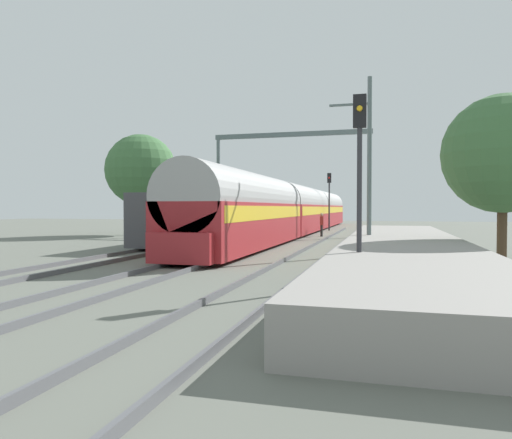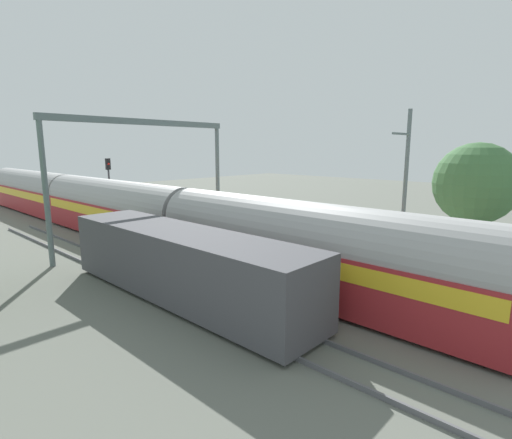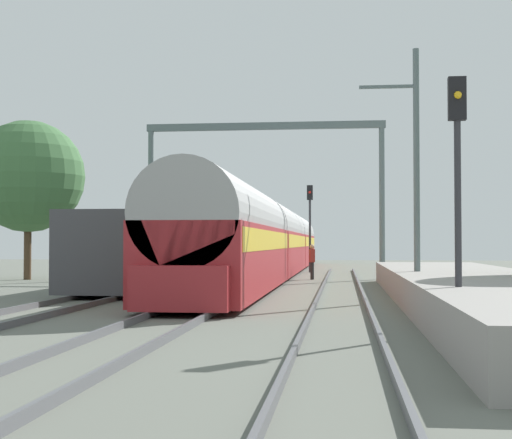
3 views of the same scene
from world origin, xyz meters
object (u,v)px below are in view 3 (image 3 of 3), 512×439
Objects in this scene: freight_car at (146,251)px; railway_signal_far at (310,217)px; railway_signal_near at (458,168)px; catenary_gantry at (264,167)px; person_crossing at (312,259)px; passenger_train at (272,240)px.

freight_car is 18.40m from railway_signal_far.
freight_car is 16.98m from railway_signal_near.
catenary_gantry reaches higher than freight_car.
person_crossing is 5.19m from catenary_gantry.
person_crossing is at bearing -86.95° from railway_signal_far.
railway_signal_near is 31.20m from railway_signal_far.
passenger_train reaches higher than freight_car.
passenger_train reaches higher than person_crossing.
catenary_gantry is at bearing 105.72° from railway_signal_near.
passenger_train is 28.44× the size of person_crossing.
passenger_train is 5.44m from person_crossing.
railway_signal_near reaches higher than person_crossing.
railway_signal_near is at bearing -76.72° from passenger_train.
catenary_gantry reaches higher than person_crossing.
railway_signal_far is (-4.33, 30.90, 0.05)m from railway_signal_near.
railway_signal_near is (10.09, -13.53, 1.87)m from freight_car.
catenary_gantry is at bearing -102.45° from railway_signal_far.
passenger_train is 3.78× the size of freight_car.
person_crossing is 0.32× the size of railway_signal_far.
passenger_train is 9.23× the size of railway_signal_far.
railway_signal_far is (-0.49, 9.18, 2.36)m from person_crossing.
person_crossing is at bearing -11.64° from catenary_gantry.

